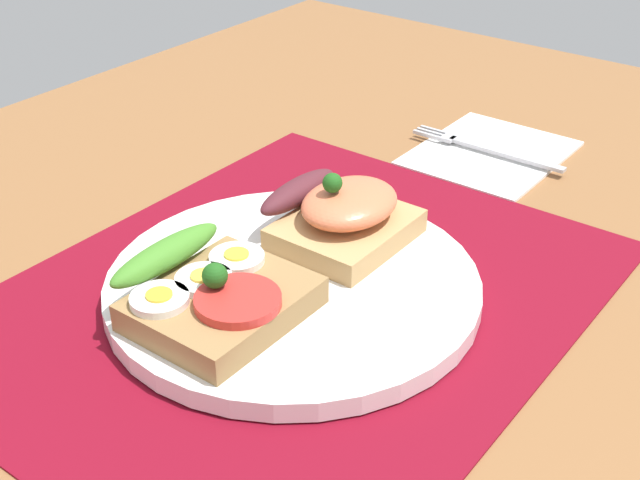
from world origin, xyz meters
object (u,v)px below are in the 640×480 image
object	(u,v)px
plate	(293,286)
napkin	(485,150)
sandwich_salmon	(341,214)
fork	(482,147)
sandwich_egg_tomato	(213,293)

from	to	relation	value
plate	napkin	world-z (taller)	plate
sandwich_salmon	fork	xyz separation A→B (cm)	(21.88, 0.07, -2.84)
napkin	fork	bearing A→B (deg)	166.83
napkin	fork	world-z (taller)	fork
plate	sandwich_egg_tomato	bearing A→B (deg)	166.36
sandwich_egg_tomato	sandwich_salmon	size ratio (longest dim) A/B	1.10
fork	plate	bearing A→B (deg)	-178.77
sandwich_salmon	napkin	bearing A→B (deg)	-0.10
plate	sandwich_salmon	size ratio (longest dim) A/B	2.65
sandwich_egg_tomato	sandwich_salmon	distance (cm)	12.30
plate	napkin	size ratio (longest dim) A/B	1.73
napkin	sandwich_salmon	bearing A→B (deg)	179.90
sandwich_salmon	napkin	world-z (taller)	sandwich_salmon
napkin	fork	distance (cm)	0.67
plate	sandwich_salmon	bearing A→B (deg)	4.92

